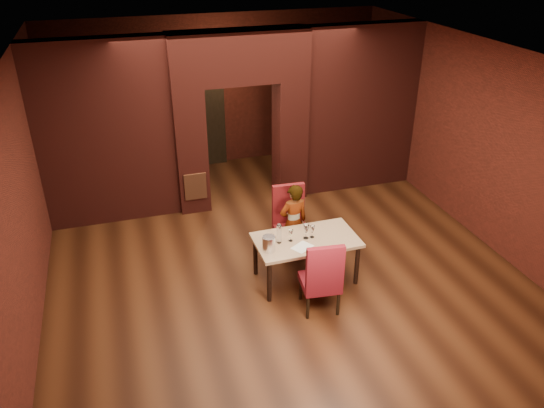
{
  "coord_description": "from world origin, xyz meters",
  "views": [
    {
      "loc": [
        -2.19,
        -6.95,
        4.75
      ],
      "look_at": [
        -0.03,
        0.0,
        0.91
      ],
      "focal_mm": 35.0,
      "sensor_mm": 36.0,
      "label": 1
    }
  ],
  "objects_px": {
    "water_bottle": "(279,233)",
    "potted_plant": "(329,228)",
    "dining_table": "(305,259)",
    "wine_glass_c": "(312,232)",
    "chair_far": "(292,223)",
    "wine_glass_a": "(291,235)",
    "person_seated": "(293,222)",
    "wine_glass_b": "(306,231)",
    "wine_bucket": "(269,244)",
    "chair_near": "(320,274)"
  },
  "relations": [
    {
      "from": "wine_glass_a",
      "to": "water_bottle",
      "type": "relative_size",
      "value": 0.61
    },
    {
      "from": "chair_near",
      "to": "wine_bucket",
      "type": "bearing_deg",
      "value": -37.56
    },
    {
      "from": "chair_near",
      "to": "potted_plant",
      "type": "distance_m",
      "value": 1.89
    },
    {
      "from": "wine_glass_c",
      "to": "water_bottle",
      "type": "bearing_deg",
      "value": 179.37
    },
    {
      "from": "water_bottle",
      "to": "wine_glass_a",
      "type": "bearing_deg",
      "value": -2.19
    },
    {
      "from": "chair_far",
      "to": "water_bottle",
      "type": "distance_m",
      "value": 0.87
    },
    {
      "from": "dining_table",
      "to": "person_seated",
      "type": "height_order",
      "value": "person_seated"
    },
    {
      "from": "wine_glass_b",
      "to": "potted_plant",
      "type": "xyz_separation_m",
      "value": [
        0.79,
        0.95,
        -0.62
      ]
    },
    {
      "from": "dining_table",
      "to": "person_seated",
      "type": "relative_size",
      "value": 1.16
    },
    {
      "from": "dining_table",
      "to": "potted_plant",
      "type": "relative_size",
      "value": 3.86
    },
    {
      "from": "wine_glass_b",
      "to": "potted_plant",
      "type": "distance_m",
      "value": 1.38
    },
    {
      "from": "wine_glass_b",
      "to": "water_bottle",
      "type": "distance_m",
      "value": 0.41
    },
    {
      "from": "chair_near",
      "to": "person_seated",
      "type": "height_order",
      "value": "person_seated"
    },
    {
      "from": "water_bottle",
      "to": "person_seated",
      "type": "bearing_deg",
      "value": 53.95
    },
    {
      "from": "dining_table",
      "to": "water_bottle",
      "type": "distance_m",
      "value": 0.65
    },
    {
      "from": "wine_bucket",
      "to": "chair_near",
      "type": "bearing_deg",
      "value": -44.26
    },
    {
      "from": "person_seated",
      "to": "wine_bucket",
      "type": "height_order",
      "value": "person_seated"
    },
    {
      "from": "chair_near",
      "to": "person_seated",
      "type": "xyz_separation_m",
      "value": [
        0.07,
        1.29,
        0.09
      ]
    },
    {
      "from": "dining_table",
      "to": "wine_bucket",
      "type": "bearing_deg",
      "value": -167.59
    },
    {
      "from": "wine_glass_c",
      "to": "chair_far",
      "type": "bearing_deg",
      "value": 95.58
    },
    {
      "from": "chair_far",
      "to": "wine_glass_b",
      "type": "relative_size",
      "value": 5.02
    },
    {
      "from": "person_seated",
      "to": "chair_far",
      "type": "bearing_deg",
      "value": -101.98
    },
    {
      "from": "wine_glass_a",
      "to": "wine_glass_c",
      "type": "distance_m",
      "value": 0.33
    },
    {
      "from": "person_seated",
      "to": "wine_glass_b",
      "type": "distance_m",
      "value": 0.62
    },
    {
      "from": "water_bottle",
      "to": "potted_plant",
      "type": "bearing_deg",
      "value": 38.31
    },
    {
      "from": "wine_glass_a",
      "to": "wine_glass_c",
      "type": "relative_size",
      "value": 0.97
    },
    {
      "from": "chair_near",
      "to": "wine_glass_b",
      "type": "distance_m",
      "value": 0.75
    },
    {
      "from": "dining_table",
      "to": "person_seated",
      "type": "xyz_separation_m",
      "value": [
        0.02,
        0.61,
        0.29
      ]
    },
    {
      "from": "wine_glass_b",
      "to": "wine_glass_a",
      "type": "bearing_deg",
      "value": -179.1
    },
    {
      "from": "wine_glass_c",
      "to": "chair_near",
      "type": "bearing_deg",
      "value": -101.78
    },
    {
      "from": "water_bottle",
      "to": "potted_plant",
      "type": "height_order",
      "value": "water_bottle"
    },
    {
      "from": "chair_near",
      "to": "wine_glass_c",
      "type": "distance_m",
      "value": 0.76
    },
    {
      "from": "potted_plant",
      "to": "wine_glass_c",
      "type": "bearing_deg",
      "value": -126.05
    },
    {
      "from": "wine_bucket",
      "to": "potted_plant",
      "type": "xyz_separation_m",
      "value": [
        1.4,
        1.11,
        -0.62
      ]
    },
    {
      "from": "chair_near",
      "to": "potted_plant",
      "type": "xyz_separation_m",
      "value": [
        0.84,
        1.66,
        -0.36
      ]
    },
    {
      "from": "chair_near",
      "to": "wine_glass_a",
      "type": "relative_size",
      "value": 6.02
    },
    {
      "from": "chair_near",
      "to": "wine_glass_a",
      "type": "xyz_separation_m",
      "value": [
        -0.19,
        0.7,
        0.24
      ]
    },
    {
      "from": "water_bottle",
      "to": "potted_plant",
      "type": "relative_size",
      "value": 0.78
    },
    {
      "from": "chair_far",
      "to": "potted_plant",
      "type": "xyz_separation_m",
      "value": [
        0.76,
        0.25,
        -0.38
      ]
    },
    {
      "from": "chair_far",
      "to": "wine_bucket",
      "type": "height_order",
      "value": "chair_far"
    },
    {
      "from": "wine_bucket",
      "to": "wine_glass_a",
      "type": "bearing_deg",
      "value": 22.31
    },
    {
      "from": "dining_table",
      "to": "wine_glass_c",
      "type": "bearing_deg",
      "value": 7.77
    },
    {
      "from": "chair_far",
      "to": "potted_plant",
      "type": "relative_size",
      "value": 2.94
    },
    {
      "from": "wine_glass_c",
      "to": "wine_bucket",
      "type": "relative_size",
      "value": 0.85
    },
    {
      "from": "wine_glass_c",
      "to": "person_seated",
      "type": "bearing_deg",
      "value": 97.55
    },
    {
      "from": "wine_glass_c",
      "to": "water_bottle",
      "type": "distance_m",
      "value": 0.51
    },
    {
      "from": "wine_glass_a",
      "to": "wine_glass_b",
      "type": "distance_m",
      "value": 0.24
    },
    {
      "from": "person_seated",
      "to": "wine_glass_c",
      "type": "relative_size",
      "value": 6.75
    },
    {
      "from": "potted_plant",
      "to": "chair_far",
      "type": "bearing_deg",
      "value": -161.87
    },
    {
      "from": "chair_far",
      "to": "wine_glass_c",
      "type": "distance_m",
      "value": 0.74
    }
  ]
}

